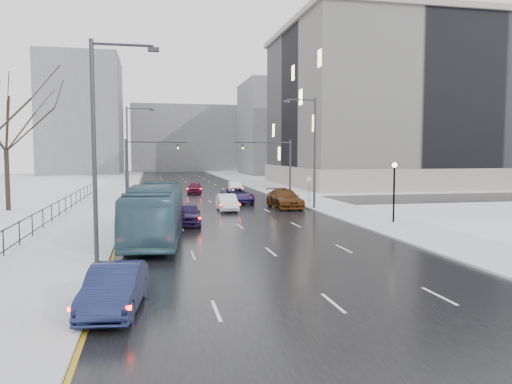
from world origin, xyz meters
TOP-DOWN VIEW (x-y plane):
  - road at (0.00, 60.00)m, footprint 16.00×150.00m
  - cross_road at (0.00, 48.00)m, footprint 130.00×10.00m
  - sidewalk_left at (-10.50, 60.00)m, footprint 5.00×150.00m
  - sidewalk_right at (10.50, 60.00)m, footprint 5.00×150.00m
  - park_strip at (-20.00, 60.00)m, footprint 14.00×150.00m
  - tree_park_e at (-18.20, 44.00)m, footprint 9.45×9.45m
  - iron_fence at (-13.00, 30.00)m, footprint 0.06×70.00m
  - streetlight_r_mid at (8.17, 40.00)m, footprint 2.95×0.25m
  - streetlight_l_near at (-8.17, 20.00)m, footprint 2.95×0.25m
  - streetlight_l_far at (-8.17, 52.00)m, footprint 2.95×0.25m
  - lamppost_r_mid at (11.00, 30.00)m, footprint 0.36×0.36m
  - mast_signal_right at (7.33, 48.00)m, footprint 6.10×0.33m
  - mast_signal_left at (-7.33, 48.00)m, footprint 6.10×0.33m
  - no_uturn_sign at (9.20, 44.00)m, footprint 0.60×0.06m
  - civic_building at (35.00, 72.00)m, footprint 41.00×31.00m
  - bldg_far_right at (28.00, 115.00)m, footprint 24.00×20.00m
  - bldg_far_left at (-22.00, 125.00)m, footprint 18.00×22.00m
  - bldg_far_center at (4.00, 140.00)m, footprint 30.00×18.00m
  - sedan_left_near at (-7.20, 13.64)m, footprint 2.14×4.70m
  - bus at (-5.79, 26.57)m, footprint 3.81×11.96m
  - sedan_center_near at (-3.50, 32.58)m, footprint 2.16×4.70m
  - sedan_right_near at (0.50, 40.41)m, footprint 1.60×4.47m
  - sedan_right_cross at (2.56, 46.93)m, footprint 3.00×5.70m
  - sedan_right_far at (6.08, 41.62)m, footprint 2.61×5.98m
  - sedan_center_far at (-0.68, 59.48)m, footprint 2.26×4.51m
  - sedan_right_distant at (4.50, 59.98)m, footprint 1.74×4.34m

SIDE VIEW (x-z plane):
  - tree_park_e at x=-18.20m, z-range -6.75..6.75m
  - road at x=0.00m, z-range 0.00..0.04m
  - cross_road at x=0.00m, z-range 0.00..0.04m
  - park_strip at x=-20.00m, z-range 0.00..0.12m
  - sidewalk_left at x=-10.50m, z-range 0.00..0.16m
  - sidewalk_right at x=10.50m, z-range 0.00..0.16m
  - sedan_right_distant at x=4.50m, z-range 0.04..1.44m
  - sedan_right_near at x=0.50m, z-range 0.04..1.51m
  - sedan_center_far at x=-0.68m, z-range 0.04..1.52m
  - sedan_left_near at x=-7.20m, z-range 0.04..1.54m
  - sedan_right_cross at x=2.56m, z-range 0.04..1.57m
  - sedan_center_near at x=-3.50m, z-range 0.04..1.60m
  - sedan_right_far at x=6.08m, z-range 0.04..1.75m
  - iron_fence at x=-13.00m, z-range 0.26..1.56m
  - bus at x=-5.79m, z-range 0.04..3.31m
  - no_uturn_sign at x=9.20m, z-range 0.95..3.65m
  - lamppost_r_mid at x=11.00m, z-range 0.80..5.08m
  - mast_signal_right at x=7.33m, z-range 0.86..7.36m
  - mast_signal_left at x=-7.33m, z-range 0.86..7.36m
  - streetlight_r_mid at x=8.17m, z-range 0.62..10.62m
  - streetlight_l_near at x=-8.17m, z-range 0.62..10.62m
  - streetlight_l_far at x=-8.17m, z-range 0.62..10.62m
  - bldg_far_center at x=4.00m, z-range 0.00..18.00m
  - bldg_far_right at x=28.00m, z-range 0.00..22.00m
  - civic_building at x=35.00m, z-range -1.19..23.61m
  - bldg_far_left at x=-22.00m, z-range 0.00..28.00m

